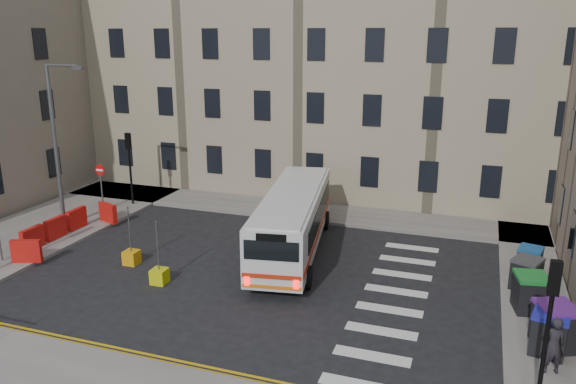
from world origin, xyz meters
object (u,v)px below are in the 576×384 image
Objects in this scene: bus at (293,219)px; wheelie_bin_c at (530,293)px; wheelie_bin_b at (555,326)px; wheelie_bin_a at (550,332)px; streetlamp at (55,145)px; wheelie_bin_d at (526,273)px; wheelie_bin_e at (529,261)px; bollard_chevron at (160,276)px; bollard_yellow at (132,257)px; pedestrian at (553,345)px.

wheelie_bin_c is at bearing -25.59° from bus.
wheelie_bin_c is at bearing 81.62° from wheelie_bin_b.
wheelie_bin_a is 0.87× the size of wheelie_bin_b.
streetlamp reaches higher than wheelie_bin_d.
wheelie_bin_a is at bearing -60.93° from wheelie_bin_d.
bus is at bearing -162.58° from wheelie_bin_e.
wheelie_bin_e is (21.87, 1.45, -3.62)m from streetlamp.
wheelie_bin_c is (21.69, -1.88, -3.52)m from streetlamp.
wheelie_bin_b is 5.67m from wheelie_bin_e.
wheelie_bin_a reaches higher than bollard_chevron.
streetlamp is 7.59m from bollard_yellow.
bus reaches higher than wheelie_bin_e.
bollard_chevron is (-13.69, -2.11, -0.52)m from wheelie_bin_c.
pedestrian reaches higher than wheelie_bin_e.
wheelie_bin_b is at bearing -113.02° from pedestrian.
pedestrian is at bearing -120.37° from wheelie_bin_b.
wheelie_bin_c reaches higher than bollard_yellow.
wheelie_bin_e is at bearing 71.56° from wheelie_bin_b.
wheelie_bin_e is at bearing 14.49° from bollard_yellow.
streetlamp is at bearing 174.43° from bus.
wheelie_bin_e is (0.18, 3.33, -0.10)m from wheelie_bin_c.
pedestrian is 14.19m from bollard_chevron.
wheelie_bin_e is (0.20, 1.47, -0.04)m from wheelie_bin_d.
streetlamp reaches higher than wheelie_bin_b.
streetlamp is 0.78× the size of bus.
wheelie_bin_b is 1.16× the size of wheelie_bin_c.
wheelie_bin_b is at bearing 75.10° from wheelie_bin_a.
wheelie_bin_d is at bearing -83.64° from wheelie_bin_e.
wheelie_bin_b reaches higher than bollard_chevron.
wheelie_bin_a is at bearing -2.43° from bollard_chevron.
bus is 7.49× the size of wheelie_bin_a.
wheelie_bin_c is 1.86m from wheelie_bin_d.
wheelie_bin_d is 1.16× the size of wheelie_bin_e.
wheelie_bin_a is 4.58m from wheelie_bin_d.
pedestrian reaches higher than bollard_chevron.
wheelie_bin_e is at bearing 103.78° from wheelie_bin_a.
bus is at bearing 131.26° from wheelie_bin_b.
bollard_chevron is at bearing -138.86° from bus.
bollard_yellow is at bearing -25.82° from pedestrian.
wheelie_bin_b is 2.65× the size of bollard_yellow.
bus is at bearing -48.44° from pedestrian.
pedestrian is (0.37, -3.88, 0.20)m from wheelie_bin_c.
bollard_yellow is (-16.45, 1.51, -0.55)m from wheelie_bin_b.
bus reaches higher than wheelie_bin_b.
wheelie_bin_d is at bearing 106.93° from wheelie_bin_a.
wheelie_bin_e is (-0.40, 5.66, -0.14)m from wheelie_bin_b.
bus reaches higher than bollard_yellow.
wheelie_bin_c is 0.99× the size of wheelie_bin_d.
streetlamp is at bearing -29.78° from pedestrian.
streetlamp is 12.30m from bus.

